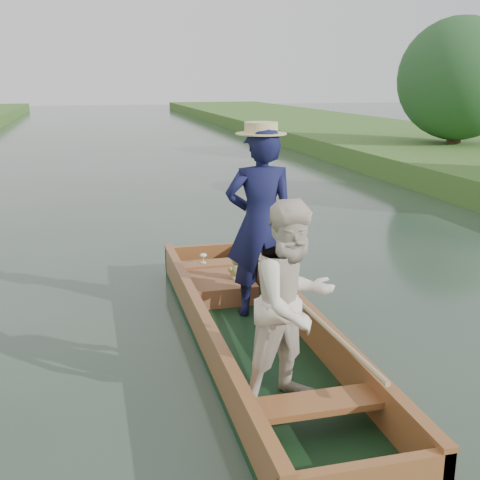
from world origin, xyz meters
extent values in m
plane|color=#283D30|center=(0.00, 0.00, 0.00)|extent=(120.00, 120.00, 0.00)
cylinder|color=#47331E|center=(9.80, 11.71, 1.09)|extent=(0.44, 0.44, 2.18)
sphere|color=#1D481D|center=(9.80, 11.71, 2.58)|extent=(3.74, 3.74, 3.74)
sphere|color=#1D481D|center=(10.40, 12.01, 2.18)|extent=(2.20, 2.20, 2.20)
cube|color=black|center=(0.00, 0.00, 0.04)|extent=(1.10, 5.00, 0.08)
cube|color=brown|center=(-0.51, 0.00, 0.24)|extent=(0.08, 5.00, 0.32)
cube|color=brown|center=(0.51, 0.00, 0.24)|extent=(0.08, 5.00, 0.32)
cube|color=brown|center=(0.00, 2.46, 0.24)|extent=(1.10, 0.08, 0.32)
cube|color=brown|center=(-0.51, 0.00, 0.42)|extent=(0.10, 5.00, 0.04)
cube|color=brown|center=(0.51, 0.00, 0.42)|extent=(0.10, 5.00, 0.04)
cube|color=brown|center=(0.00, 1.90, 0.30)|extent=(0.94, 0.30, 0.05)
cube|color=brown|center=(0.00, -1.60, 0.30)|extent=(0.94, 0.30, 0.05)
imported|color=#13153C|center=(0.24, 0.69, 1.09)|extent=(0.79, 0.57, 2.02)
cylinder|color=beige|center=(0.24, 0.69, 2.06)|extent=(0.52, 0.52, 0.12)
imported|color=beige|center=(-0.02, -1.14, 0.90)|extent=(0.97, 0.88, 1.63)
cube|color=brown|center=(-0.12, 1.37, 0.19)|extent=(0.85, 0.90, 0.22)
sphere|color=tan|center=(0.13, 1.27, 0.40)|extent=(0.18, 0.18, 0.18)
sphere|color=tan|center=(0.13, 1.27, 0.53)|extent=(0.13, 0.13, 0.13)
sphere|color=tan|center=(0.09, 1.27, 0.59)|extent=(0.05, 0.05, 0.05)
sphere|color=tan|center=(0.18, 1.27, 0.59)|extent=(0.05, 0.05, 0.05)
sphere|color=tan|center=(0.13, 1.21, 0.52)|extent=(0.05, 0.05, 0.05)
sphere|color=tan|center=(0.05, 1.26, 0.43)|extent=(0.06, 0.06, 0.06)
sphere|color=tan|center=(0.22, 1.26, 0.43)|extent=(0.06, 0.06, 0.06)
sphere|color=tan|center=(0.09, 1.25, 0.32)|extent=(0.07, 0.07, 0.07)
sphere|color=tan|center=(0.18, 1.25, 0.32)|extent=(0.07, 0.07, 0.07)
cylinder|color=silver|center=(-0.14, 1.90, 0.33)|extent=(0.07, 0.07, 0.01)
cylinder|color=silver|center=(-0.14, 1.90, 0.37)|extent=(0.01, 0.01, 0.08)
ellipsoid|color=silver|center=(-0.14, 1.90, 0.43)|extent=(0.09, 0.09, 0.05)
cylinder|color=tan|center=(0.43, 0.08, 0.46)|extent=(0.04, 3.85, 0.18)
camera|label=1|loc=(-1.48, -5.22, 2.55)|focal=45.00mm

